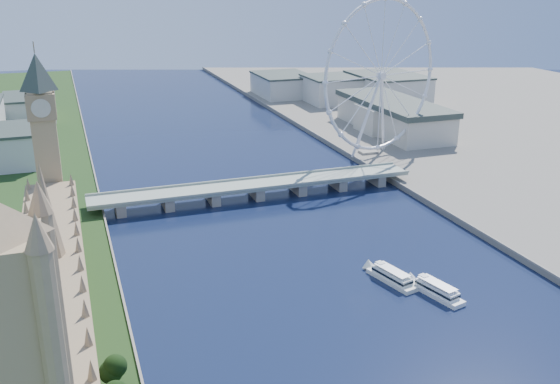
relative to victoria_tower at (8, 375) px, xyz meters
name	(u,v)px	position (x,y,z in m)	size (l,w,h in m)	color
victoria_tower	(8,375)	(0.00, 0.00, 0.00)	(28.16, 28.16, 112.00)	tan
parliament_range	(55,288)	(7.00, 115.00, -36.01)	(24.00, 200.00, 70.00)	tan
big_ben	(43,121)	(7.00, 223.00, 12.08)	(20.02, 20.02, 110.00)	tan
westminster_bridge	(256,188)	(135.00, 245.00, -47.86)	(220.00, 22.00, 9.50)	gray
london_eye	(381,76)	(254.98, 300.08, 13.03)	(113.60, 39.12, 124.30)	silver
county_hall	(392,134)	(310.00, 375.00, -54.49)	(54.00, 144.00, 35.00)	beige
city_skyline	(219,100)	(174.22, 505.08, -37.53)	(505.00, 280.00, 32.00)	beige
tour_boat_near	(392,282)	(160.70, 104.76, -54.49)	(8.19, 31.92, 7.07)	white
tour_boat_far	(436,295)	(173.70, 85.49, -54.49)	(8.11, 31.64, 7.01)	white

